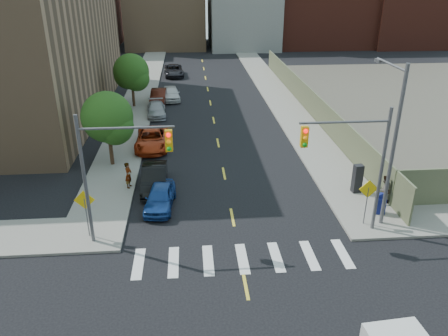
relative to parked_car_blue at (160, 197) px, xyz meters
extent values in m
plane|color=black|center=(4.20, -9.56, -0.68)|extent=(160.00, 160.00, 0.00)
cube|color=gray|center=(-3.55, 31.94, -0.60)|extent=(3.50, 73.00, 0.15)
cube|color=gray|center=(11.95, 31.94, -0.60)|extent=(3.50, 73.00, 0.15)
cube|color=#656F4E|center=(13.80, 18.44, 0.57)|extent=(0.12, 44.00, 2.50)
cube|color=#592319|center=(-17.80, 60.44, 5.32)|extent=(14.00, 18.00, 12.00)
cube|color=#8C6B4C|center=(-1.80, 62.44, 6.82)|extent=(14.00, 16.00, 15.00)
cube|color=gray|center=(12.20, 60.44, 4.32)|extent=(12.00, 16.00, 10.00)
cube|color=#592319|center=(26.20, 62.44, 7.32)|extent=(18.00, 18.00, 16.00)
cylinder|color=#59595E|center=(-3.30, -3.56, 2.82)|extent=(0.18, 0.18, 7.00)
cylinder|color=#59595E|center=(-1.05, -3.56, 5.62)|extent=(4.50, 0.12, 0.12)
cube|color=#E5A50C|center=(0.90, -3.56, 4.92)|extent=(0.35, 0.30, 1.05)
cylinder|color=#59595E|center=(11.70, -3.56, 2.82)|extent=(0.18, 0.18, 7.00)
cylinder|color=#59595E|center=(9.45, -3.56, 5.62)|extent=(4.50, 0.12, 0.12)
cube|color=#E5A50C|center=(7.50, -3.56, 4.92)|extent=(0.35, 0.30, 1.05)
cylinder|color=#59595E|center=(12.40, -3.06, 3.82)|extent=(0.20, 0.20, 9.00)
cylinder|color=#59595E|center=(12.40, -1.36, 7.92)|extent=(0.12, 3.50, 0.12)
cube|color=#59595E|center=(12.40, 0.24, 7.82)|extent=(0.25, 0.60, 0.18)
cylinder|color=#59595E|center=(-3.60, -3.06, 0.52)|extent=(0.06, 0.06, 2.40)
cube|color=yellow|center=(-3.60, -3.06, 1.62)|extent=(1.06, 0.04, 1.06)
cylinder|color=#59595E|center=(11.40, -3.06, 0.52)|extent=(0.06, 0.06, 2.40)
cube|color=yellow|center=(11.40, -3.06, 1.62)|extent=(1.06, 0.04, 1.06)
cylinder|color=#59595E|center=(-3.60, 10.44, 0.52)|extent=(0.06, 0.06, 2.40)
cube|color=yellow|center=(-3.60, 10.44, 1.62)|extent=(1.06, 0.04, 1.06)
cylinder|color=#332114|center=(-3.80, 6.44, 0.64)|extent=(0.28, 0.28, 2.64)
sphere|color=#244D16|center=(-3.80, 6.44, 3.04)|extent=(3.60, 3.60, 3.60)
sphere|color=#244D16|center=(-3.30, 6.14, 2.44)|extent=(2.64, 2.64, 2.64)
sphere|color=#244D16|center=(-4.20, 6.84, 2.62)|extent=(2.88, 2.88, 2.88)
cylinder|color=#332114|center=(-3.80, 21.44, 0.64)|extent=(0.28, 0.28, 2.64)
sphere|color=#244D16|center=(-3.80, 21.44, 3.04)|extent=(3.60, 3.60, 3.60)
sphere|color=#244D16|center=(-3.30, 21.14, 2.44)|extent=(2.64, 2.64, 2.64)
sphere|color=#244D16|center=(-4.20, 21.84, 2.62)|extent=(2.88, 2.88, 2.88)
imported|color=navy|center=(0.00, 0.00, 0.00)|extent=(1.99, 4.12, 1.36)
imported|color=black|center=(-0.49, 2.54, 0.06)|extent=(1.65, 4.53, 1.48)
imported|color=#A83110|center=(-1.15, 9.83, 0.06)|extent=(2.53, 5.37, 1.48)
imported|color=#93959A|center=(-1.30, 18.30, -0.04)|extent=(2.13, 4.51, 1.27)
imported|color=silver|center=(0.00, 23.98, 0.07)|extent=(2.18, 4.53, 1.49)
imported|color=#3D140C|center=(-1.30, 22.79, 0.06)|extent=(1.76, 4.58, 1.49)
imported|color=black|center=(0.00, 36.00, 0.06)|extent=(2.90, 5.49, 1.47)
cube|color=navy|center=(12.74, -2.02, -0.02)|extent=(0.58, 0.47, 1.01)
cylinder|color=navy|center=(12.74, -2.02, 0.51)|extent=(0.55, 0.31, 0.52)
cube|color=black|center=(12.33, 0.72, 0.40)|extent=(0.60, 0.52, 1.85)
imported|color=gray|center=(-2.13, 2.55, 0.34)|extent=(0.55, 0.71, 1.73)
imported|color=gray|center=(13.38, -0.89, 0.38)|extent=(1.04, 0.91, 1.83)
camera|label=1|loc=(1.93, -23.24, 12.35)|focal=35.00mm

